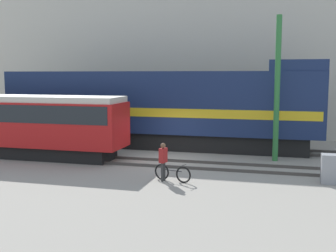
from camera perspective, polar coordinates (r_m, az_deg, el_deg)
ground_plane at (r=21.95m, az=-0.23°, el=-4.64°), size 120.00×120.00×0.00m
track_near at (r=20.94m, az=-1.00°, el=-5.02°), size 60.00×1.50×0.14m
track_far at (r=25.45m, az=1.95°, el=-2.86°), size 60.00×1.50×0.14m
building_backdrop at (r=33.16m, az=5.25°, el=8.85°), size 39.45×6.00×11.03m
freight_locomotive at (r=25.51m, az=-1.12°, el=2.50°), size 19.12×3.04×5.21m
streetcar at (r=23.80m, az=-18.60°, el=0.51°), size 10.87×2.54×3.30m
bicycle at (r=17.60m, az=0.61°, el=-6.41°), size 1.68×0.62×0.75m
person at (r=17.53m, az=-0.66°, el=-4.38°), size 0.31×0.41×1.61m
utility_pole_center at (r=22.07m, az=14.56°, el=4.85°), size 0.28×0.28×7.38m
signal_box at (r=18.47m, az=21.11°, el=-5.45°), size 0.70×0.60×1.20m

